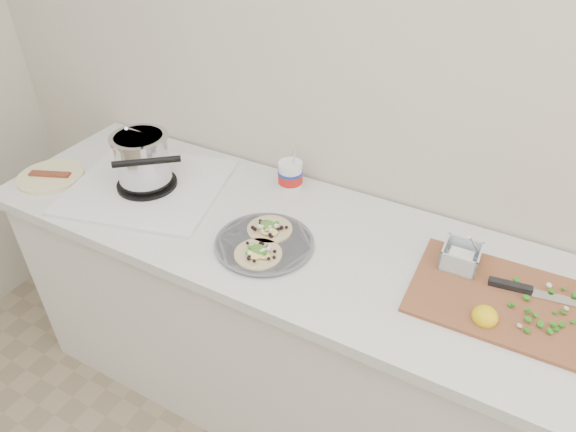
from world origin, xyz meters
The scene contains 6 objects.
counter centered at (0.00, 1.43, 0.45)m, with size 2.44×0.66×0.90m.
stove centered at (-0.73, 1.39, 0.98)m, with size 0.63×0.60×0.25m.
taco_plate centered at (-0.19, 1.32, 0.92)m, with size 0.31×0.31×0.04m.
tub centered at (-0.28, 1.65, 0.96)m, with size 0.09×0.09×0.20m.
cutboard centered at (0.49, 1.44, 0.92)m, with size 0.49×0.35×0.08m.
bacon_plate centered at (-1.10, 1.28, 0.91)m, with size 0.24×0.24×0.02m.
Camera 1 is at (0.46, 0.27, 1.93)m, focal length 32.00 mm.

